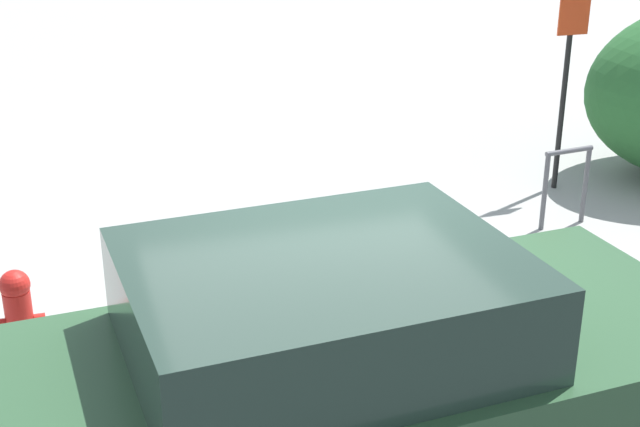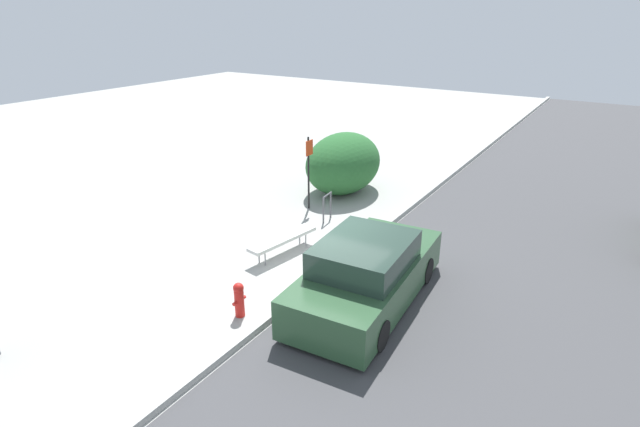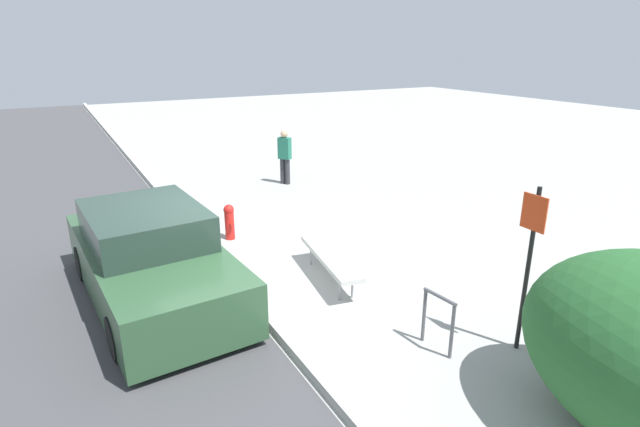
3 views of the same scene
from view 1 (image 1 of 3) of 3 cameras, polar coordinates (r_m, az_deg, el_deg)
name	(u,v)px [view 1 (image 1 of 3)]	position (r m, az deg, el deg)	size (l,w,h in m)	color
ground_plane	(328,357)	(6.82, 0.54, -9.19)	(60.00, 60.00, 0.00)	#9E9E99
curb	(328,350)	(6.78, 0.54, -8.72)	(60.00, 0.20, 0.13)	#A8A8A3
bench	(334,223)	(8.03, 0.93, -0.61)	(2.12, 0.74, 0.48)	#99999E
bike_rack	(566,179)	(9.24, 15.48, 2.13)	(0.55, 0.11, 0.83)	#515156
sign_post	(567,67)	(10.06, 15.53, 9.00)	(0.36, 0.08, 2.30)	black
fire_hydrant	(19,315)	(6.90, -18.70, -6.17)	(0.36, 0.22, 0.77)	red
parked_car_near	(346,382)	(5.29, 1.68, -10.72)	(4.62, 2.18, 1.51)	black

